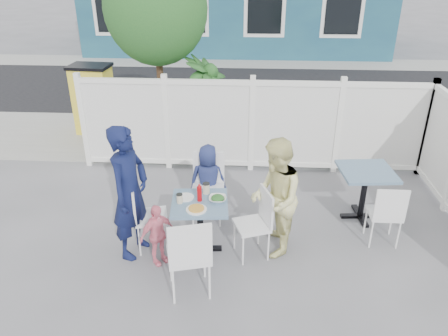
# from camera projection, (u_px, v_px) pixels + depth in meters

# --- Properties ---
(ground) EXTENTS (80.00, 80.00, 0.00)m
(ground) POSITION_uv_depth(u_px,v_px,m) (242.00, 252.00, 5.61)
(ground) COLOR slate
(near_sidewalk) EXTENTS (24.00, 2.60, 0.01)m
(near_sidewalk) POSITION_uv_depth(u_px,v_px,m) (246.00, 138.00, 9.00)
(near_sidewalk) COLOR gray
(near_sidewalk) RESTS_ON ground
(street) EXTENTS (24.00, 5.00, 0.01)m
(street) POSITION_uv_depth(u_px,v_px,m) (248.00, 88.00, 12.31)
(street) COLOR black
(street) RESTS_ON ground
(far_sidewalk) EXTENTS (24.00, 1.60, 0.01)m
(far_sidewalk) POSITION_uv_depth(u_px,v_px,m) (249.00, 63.00, 15.08)
(far_sidewalk) COLOR gray
(far_sidewalk) RESTS_ON ground
(fence_back) EXTENTS (5.86, 0.08, 1.60)m
(fence_back) POSITION_uv_depth(u_px,v_px,m) (252.00, 128.00, 7.40)
(fence_back) COLOR white
(fence_back) RESTS_ON ground
(tree) EXTENTS (1.80, 1.62, 3.59)m
(tree) POSITION_uv_depth(u_px,v_px,m) (156.00, 8.00, 7.49)
(tree) COLOR #382316
(tree) RESTS_ON ground
(utility_cabinet) EXTENTS (0.78, 0.59, 1.37)m
(utility_cabinet) POSITION_uv_depth(u_px,v_px,m) (94.00, 101.00, 9.05)
(utility_cabinet) COLOR gold
(utility_cabinet) RESTS_ON ground
(potted_shrub_a) EXTENTS (1.20, 1.20, 1.81)m
(potted_shrub_a) POSITION_uv_depth(u_px,v_px,m) (206.00, 107.00, 8.02)
(potted_shrub_a) COLOR #1E5321
(potted_shrub_a) RESTS_ON ground
(potted_shrub_b) EXTENTS (1.29, 1.12, 1.42)m
(potted_shrub_b) POSITION_uv_depth(u_px,v_px,m) (340.00, 121.00, 7.89)
(potted_shrub_b) COLOR #1E5321
(potted_shrub_b) RESTS_ON ground
(main_table) EXTENTS (0.74, 0.74, 0.72)m
(main_table) POSITION_uv_depth(u_px,v_px,m) (200.00, 213.00, 5.41)
(main_table) COLOR #456389
(main_table) RESTS_ON ground
(spare_table) EXTENTS (0.79, 0.79, 0.76)m
(spare_table) POSITION_uv_depth(u_px,v_px,m) (365.00, 181.00, 6.09)
(spare_table) COLOR #456389
(spare_table) RESTS_ON ground
(chair_left) EXTENTS (0.49, 0.50, 0.92)m
(chair_left) POSITION_uv_depth(u_px,v_px,m) (144.00, 211.00, 5.48)
(chair_left) COLOR white
(chair_left) RESTS_ON ground
(chair_right) EXTENTS (0.51, 0.52, 0.90)m
(chair_right) POSITION_uv_depth(u_px,v_px,m) (258.00, 219.00, 5.36)
(chair_right) COLOR white
(chair_right) RESTS_ON ground
(chair_back) EXTENTS (0.45, 0.44, 0.98)m
(chair_back) POSITION_uv_depth(u_px,v_px,m) (208.00, 182.00, 6.13)
(chair_back) COLOR white
(chair_back) RESTS_ON ground
(chair_near) EXTENTS (0.55, 0.54, 1.01)m
(chair_near) POSITION_uv_depth(u_px,v_px,m) (189.00, 253.00, 4.66)
(chair_near) COLOR white
(chair_near) RESTS_ON ground
(chair_spare) EXTENTS (0.40, 0.38, 0.88)m
(chair_spare) POSITION_uv_depth(u_px,v_px,m) (387.00, 211.00, 5.54)
(chair_spare) COLOR white
(chair_spare) RESTS_ON ground
(man) EXTENTS (0.58, 0.72, 1.72)m
(man) POSITION_uv_depth(u_px,v_px,m) (130.00, 193.00, 5.26)
(man) COLOR #0E153B
(man) RESTS_ON ground
(woman) EXTENTS (0.61, 0.77, 1.53)m
(woman) POSITION_uv_depth(u_px,v_px,m) (275.00, 198.00, 5.33)
(woman) COLOR #DDD448
(woman) RESTS_ON ground
(boy) EXTENTS (0.55, 0.39, 1.08)m
(boy) POSITION_uv_depth(u_px,v_px,m) (208.00, 180.00, 6.22)
(boy) COLOR navy
(boy) RESTS_ON ground
(toddler) EXTENTS (0.48, 0.47, 0.81)m
(toddler) POSITION_uv_depth(u_px,v_px,m) (157.00, 235.00, 5.26)
(toddler) COLOR pink
(toddler) RESTS_ON ground
(plate_main) EXTENTS (0.25, 0.25, 0.02)m
(plate_main) POSITION_uv_depth(u_px,v_px,m) (196.00, 209.00, 5.16)
(plate_main) COLOR white
(plate_main) RESTS_ON main_table
(plate_side) EXTENTS (0.22, 0.22, 0.01)m
(plate_side) POSITION_uv_depth(u_px,v_px,m) (185.00, 197.00, 5.42)
(plate_side) COLOR white
(plate_side) RESTS_ON main_table
(salad_bowl) EXTENTS (0.21, 0.21, 0.05)m
(salad_bowl) POSITION_uv_depth(u_px,v_px,m) (218.00, 199.00, 5.34)
(salad_bowl) COLOR white
(salad_bowl) RESTS_ON main_table
(coffee_cup_a) EXTENTS (0.07, 0.07, 0.11)m
(coffee_cup_a) POSITION_uv_depth(u_px,v_px,m) (180.00, 199.00, 5.29)
(coffee_cup_a) COLOR beige
(coffee_cup_a) RESTS_ON main_table
(coffee_cup_b) EXTENTS (0.09, 0.09, 0.13)m
(coffee_cup_b) POSITION_uv_depth(u_px,v_px,m) (206.00, 189.00, 5.50)
(coffee_cup_b) COLOR beige
(coffee_cup_b) RESTS_ON main_table
(ketchup_bottle) EXTENTS (0.06, 0.06, 0.19)m
(ketchup_bottle) POSITION_uv_depth(u_px,v_px,m) (199.00, 194.00, 5.32)
(ketchup_bottle) COLOR #AA060B
(ketchup_bottle) RESTS_ON main_table
(salt_shaker) EXTENTS (0.03, 0.03, 0.07)m
(salt_shaker) POSITION_uv_depth(u_px,v_px,m) (198.00, 189.00, 5.54)
(salt_shaker) COLOR white
(salt_shaker) RESTS_ON main_table
(pepper_shaker) EXTENTS (0.03, 0.03, 0.07)m
(pepper_shaker) POSITION_uv_depth(u_px,v_px,m) (199.00, 189.00, 5.55)
(pepper_shaker) COLOR black
(pepper_shaker) RESTS_ON main_table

